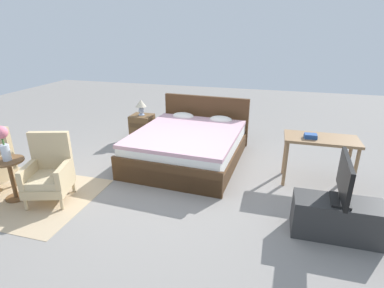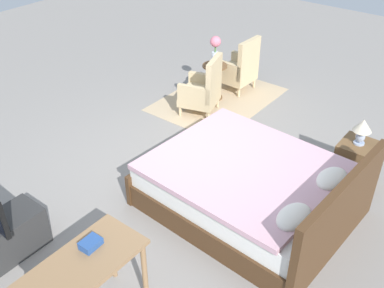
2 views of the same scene
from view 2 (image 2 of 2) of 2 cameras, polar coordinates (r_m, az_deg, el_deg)
The scene contains 11 objects.
ground_plane at distance 5.69m, azimuth -0.11°, elevation -4.36°, with size 16.00×16.00×0.00m, color gray.
floor_rug at distance 7.48m, azimuth 3.32°, elevation 5.71°, with size 2.10×1.50×0.01m.
bed at distance 5.09m, azimuth 7.64°, elevation -5.71°, with size 1.88×2.29×0.96m.
armchair_by_window_left at distance 7.68m, azimuth 6.03°, elevation 9.49°, with size 0.56×0.56×0.92m.
armchair_by_window_right at distance 6.91m, azimuth 1.40°, elevation 6.82°, with size 0.68×0.68×0.92m.
side_table at distance 7.36m, azimuth 2.87°, elevation 8.41°, with size 0.40×0.40×0.59m.
flower_vase at distance 7.16m, azimuth 2.99°, elevation 12.12°, with size 0.17×0.17×0.48m.
nightstand at distance 5.84m, azimuth 19.88°, elevation -2.19°, with size 0.44×0.41×0.55m.
table_lamp at distance 5.58m, azimuth 20.84°, elevation 1.89°, with size 0.22×0.22×0.33m.
vanity_desk at distance 3.87m, azimuth -13.58°, elevation -15.52°, with size 1.04×0.52×0.74m.
book_stack at distance 3.87m, azimuth -12.73°, elevation -12.23°, with size 0.18×0.13×0.07m.
Camera 2 is at (3.53, 2.76, 3.50)m, focal length 42.00 mm.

